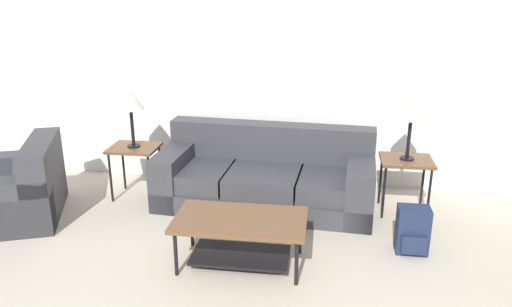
% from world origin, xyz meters
% --- Properties ---
extents(wall_back, '(8.99, 0.06, 2.60)m').
position_xyz_m(wall_back, '(0.00, 4.45, 1.30)').
color(wall_back, white).
rests_on(wall_back, ground_plane).
extents(couch, '(2.35, 1.13, 0.82)m').
position_xyz_m(couch, '(-0.06, 3.77, 0.29)').
color(couch, '#38383D').
rests_on(couch, ground_plane).
extents(armchair, '(1.21, 1.31, 0.80)m').
position_xyz_m(armchair, '(-2.54, 3.06, 0.29)').
color(armchair, '#38383D').
rests_on(armchair, ground_plane).
extents(coffee_table, '(1.11, 0.62, 0.43)m').
position_xyz_m(coffee_table, '(-0.12, 2.48, 0.32)').
color(coffee_table, brown).
rests_on(coffee_table, ground_plane).
extents(side_table_left, '(0.52, 0.44, 0.59)m').
position_xyz_m(side_table_left, '(-1.53, 3.74, 0.52)').
color(side_table_left, brown).
rests_on(side_table_left, ground_plane).
extents(side_table_right, '(0.52, 0.44, 0.59)m').
position_xyz_m(side_table_right, '(1.40, 3.74, 0.52)').
color(side_table_right, brown).
rests_on(side_table_right, ground_plane).
extents(table_lamp_left, '(0.30, 0.30, 0.65)m').
position_xyz_m(table_lamp_left, '(-1.53, 3.74, 1.11)').
color(table_lamp_left, black).
rests_on(table_lamp_left, side_table_left).
extents(table_lamp_right, '(0.30, 0.30, 0.65)m').
position_xyz_m(table_lamp_right, '(1.40, 3.74, 1.11)').
color(table_lamp_right, black).
rests_on(table_lamp_right, side_table_right).
extents(backpack, '(0.28, 0.28, 0.43)m').
position_xyz_m(backpack, '(1.37, 2.89, 0.21)').
color(backpack, '#1E2847').
rests_on(backpack, ground_plane).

